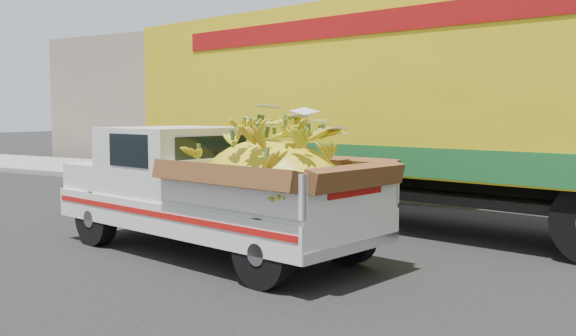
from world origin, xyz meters
The scene contains 6 objects.
ground centered at (0.00, 0.00, 0.00)m, with size 100.00×100.00×0.00m, color black.
curb centered at (0.00, 6.61, 0.07)m, with size 60.00×0.25×0.15m, color gray.
sidewalk centered at (0.00, 8.71, 0.07)m, with size 60.00×4.00×0.14m, color gray.
building_left centered at (-8.00, 14.61, 2.50)m, with size 18.00×6.00×5.00m, color gray.
pickup_truck centered at (0.72, 0.43, 0.94)m, with size 5.22×2.74×1.74m.
semi_trailer centered at (1.76, 4.15, 2.12)m, with size 12.08×4.75×3.80m.
Camera 1 is at (5.83, -6.42, 1.96)m, focal length 40.00 mm.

